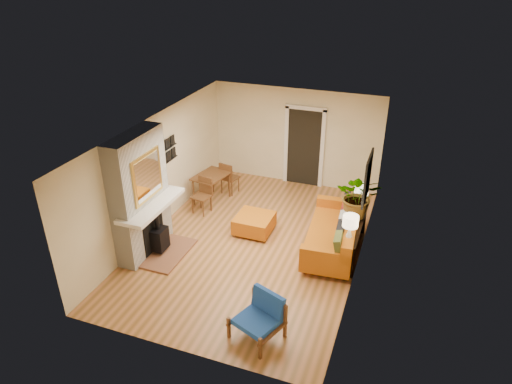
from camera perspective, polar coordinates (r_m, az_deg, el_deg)
room_shell at (r=11.50m, az=7.05°, el=5.18°), size 6.50×6.50×6.50m
fireplace at (r=9.42m, az=-14.08°, el=-0.74°), size 1.09×1.68×2.60m
sofa at (r=9.73m, az=10.01°, el=-5.10°), size 1.15×2.35×0.90m
ottoman at (r=10.25m, az=-0.23°, el=-3.87°), size 0.81×0.81×0.41m
blue_chair at (r=7.63m, az=0.64°, el=-15.05°), size 0.93×0.92×0.75m
dining_table at (r=11.41m, az=-5.31°, el=1.41°), size 0.90×1.67×0.88m
console_table at (r=9.59m, az=12.10°, el=-4.56°), size 0.34×1.85×0.72m
lamp_near at (r=8.76m, az=11.68°, el=-4.10°), size 0.30×0.30×0.54m
lamp_far at (r=9.94m, az=13.01°, el=-0.20°), size 0.30×0.30×0.54m
houseplant at (r=9.53m, az=12.68°, el=-0.47°), size 0.95×0.85×0.97m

